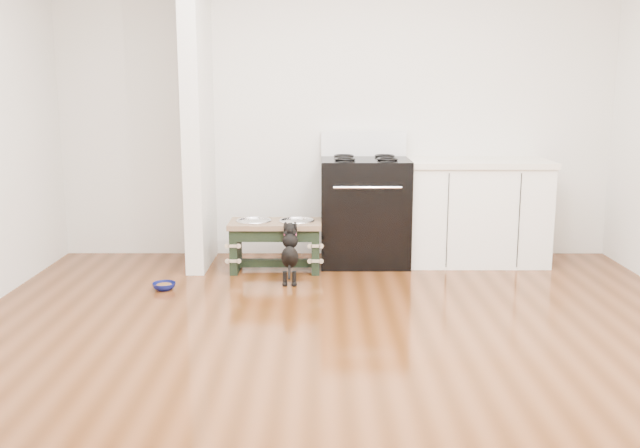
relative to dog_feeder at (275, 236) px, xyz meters
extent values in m
plane|color=#48240C|center=(0.52, -1.87, -0.30)|extent=(5.00, 5.00, 0.00)
plane|color=silver|center=(0.52, 0.63, 1.05)|extent=(5.00, 0.00, 5.00)
plane|color=silver|center=(0.52, -4.37, 1.05)|extent=(5.00, 0.00, 5.00)
cube|color=silver|center=(-0.66, 0.23, 1.05)|extent=(0.15, 0.80, 2.70)
cube|color=black|center=(0.77, 0.29, 0.16)|extent=(0.76, 0.65, 0.92)
cube|color=black|center=(0.77, -0.02, 0.10)|extent=(0.58, 0.02, 0.50)
cylinder|color=silver|center=(0.77, -0.06, 0.42)|extent=(0.56, 0.02, 0.02)
cube|color=white|center=(0.77, 0.56, 0.73)|extent=(0.76, 0.08, 0.22)
torus|color=black|center=(0.59, 0.15, 0.63)|extent=(0.18, 0.18, 0.02)
torus|color=black|center=(0.95, 0.15, 0.63)|extent=(0.18, 0.18, 0.02)
torus|color=black|center=(0.59, 0.43, 0.63)|extent=(0.18, 0.18, 0.02)
torus|color=black|center=(0.95, 0.43, 0.63)|extent=(0.18, 0.18, 0.02)
cube|color=white|center=(1.75, 0.31, 0.13)|extent=(1.20, 0.60, 0.86)
cube|color=beige|center=(1.75, 0.31, 0.58)|extent=(1.24, 0.64, 0.05)
cube|color=black|center=(1.75, 0.05, -0.25)|extent=(1.20, 0.06, 0.10)
cube|color=black|center=(-0.34, 0.01, -0.11)|extent=(0.06, 0.37, 0.38)
cube|color=black|center=(0.34, 0.01, -0.11)|extent=(0.06, 0.37, 0.38)
cube|color=black|center=(0.00, -0.16, 0.03)|extent=(0.61, 0.03, 0.10)
cube|color=black|center=(0.00, 0.01, -0.24)|extent=(0.61, 0.06, 0.06)
cube|color=brown|center=(0.00, 0.01, 0.10)|extent=(0.77, 0.41, 0.04)
cylinder|color=silver|center=(-0.18, 0.01, 0.10)|extent=(0.26, 0.26, 0.05)
cylinder|color=silver|center=(0.18, 0.01, 0.10)|extent=(0.26, 0.26, 0.05)
torus|color=silver|center=(-0.18, 0.01, 0.13)|extent=(0.30, 0.30, 0.02)
torus|color=silver|center=(0.18, 0.01, 0.13)|extent=(0.30, 0.30, 0.02)
cylinder|color=black|center=(0.10, -0.47, -0.24)|extent=(0.03, 0.03, 0.12)
cylinder|color=black|center=(0.17, -0.47, -0.24)|extent=(0.03, 0.03, 0.12)
sphere|color=black|center=(0.10, -0.48, -0.29)|extent=(0.04, 0.04, 0.04)
sphere|color=black|center=(0.17, -0.48, -0.29)|extent=(0.04, 0.04, 0.04)
ellipsoid|color=black|center=(0.14, -0.39, -0.09)|extent=(0.14, 0.31, 0.28)
sphere|color=black|center=(0.14, -0.29, 0.02)|extent=(0.13, 0.13, 0.13)
sphere|color=black|center=(0.14, -0.26, 0.11)|extent=(0.11, 0.11, 0.11)
sphere|color=black|center=(0.10, -0.18, 0.11)|extent=(0.04, 0.04, 0.04)
sphere|color=black|center=(0.17, -0.18, 0.11)|extent=(0.04, 0.04, 0.04)
cylinder|color=black|center=(0.14, -0.52, -0.18)|extent=(0.02, 0.09, 0.10)
torus|color=#D43E6D|center=(0.14, -0.27, 0.06)|extent=(0.10, 0.07, 0.10)
imported|color=#0B1253|center=(-0.82, -0.58, -0.27)|extent=(0.23, 0.23, 0.06)
cylinder|color=#593019|center=(-0.82, -0.58, -0.27)|extent=(0.11, 0.11, 0.02)
camera|label=1|loc=(0.39, -5.86, 1.25)|focal=40.00mm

